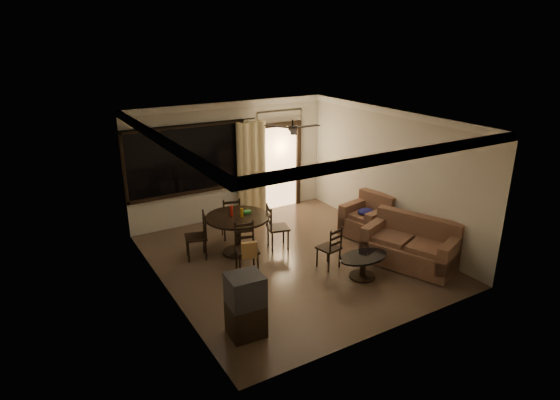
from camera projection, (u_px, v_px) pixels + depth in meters
ground at (291, 259)px, 9.34m from camera, size 5.50×5.50×0.00m
room_shell at (273, 149)px, 10.44m from camera, size 5.50×6.70×5.50m
dining_table at (238, 224)px, 9.43m from camera, size 1.28×1.28×1.02m
dining_chair_west at (197, 245)px, 9.33m from camera, size 0.51×0.51×0.95m
dining_chair_east at (277, 235)px, 9.77m from camera, size 0.51×0.51×0.95m
dining_chair_south at (247, 257)px, 8.77m from camera, size 0.51×0.55×0.95m
dining_chair_north at (231, 225)px, 10.26m from camera, size 0.51×0.51×0.95m
tv_cabinet at (246, 305)px, 6.87m from camera, size 0.56×0.50×0.99m
sofa at (411, 247)px, 9.05m from camera, size 1.48×1.92×0.91m
armchair at (368, 219)px, 10.35m from camera, size 1.06×1.06×0.91m
coffee_table at (363, 263)px, 8.58m from camera, size 0.99×0.59×0.43m
side_chair at (329, 255)px, 8.96m from camera, size 0.44×0.44×0.85m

